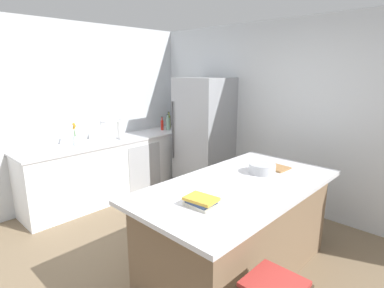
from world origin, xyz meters
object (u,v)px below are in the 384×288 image
at_px(hot_sauce_bottle, 162,125).
at_px(mixing_bowl, 262,168).
at_px(refrigerator, 204,136).
at_px(whiskey_bottle, 176,121).
at_px(sink_faucet, 102,130).
at_px(cutting_board, 273,167).
at_px(olive_oil_bottle, 169,121).
at_px(cookbook_stack, 201,202).
at_px(kitchen_island, 238,228).
at_px(paper_towel_roll, 121,130).
at_px(flower_vase, 75,138).
at_px(gin_bottle, 168,123).

relative_size(hot_sauce_bottle, mixing_bowl, 0.86).
bearing_deg(refrigerator, whiskey_bottle, 169.40).
bearing_deg(sink_faucet, mixing_bowl, 7.93).
xyz_separation_m(whiskey_bottle, cutting_board, (2.43, -0.86, -0.11)).
bearing_deg(refrigerator, mixing_bowl, -30.10).
distance_m(olive_oil_bottle, cookbook_stack, 3.28).
distance_m(kitchen_island, cookbook_stack, 0.77).
bearing_deg(paper_towel_roll, whiskey_bottle, 91.30).
height_order(cookbook_stack, cutting_board, cookbook_stack).
xyz_separation_m(flower_vase, mixing_bowl, (2.48, 0.78, -0.05)).
bearing_deg(paper_towel_roll, flower_vase, -95.98).
distance_m(sink_faucet, olive_oil_bottle, 1.35).
bearing_deg(gin_bottle, paper_towel_roll, -88.73).
relative_size(flower_vase, paper_towel_roll, 1.03).
distance_m(paper_towel_roll, gin_bottle, 0.98).
bearing_deg(flower_vase, refrigerator, 63.56).
bearing_deg(cutting_board, cookbook_stack, -86.29).
bearing_deg(kitchen_island, paper_towel_roll, 172.46).
distance_m(sink_faucet, whiskey_bottle, 1.45).
xyz_separation_m(refrigerator, cookbook_stack, (1.70, -1.95, 0.04)).
distance_m(paper_towel_roll, olive_oil_bottle, 1.09).
distance_m(gin_bottle, mixing_bowl, 2.59).
xyz_separation_m(hot_sauce_bottle, cookbook_stack, (2.55, -1.81, -0.05)).
distance_m(refrigerator, cutting_board, 1.77).
bearing_deg(cutting_board, olive_oil_bottle, 163.10).
height_order(refrigerator, cutting_board, refrigerator).
bearing_deg(cookbook_stack, refrigerator, 131.09).
distance_m(kitchen_island, cutting_board, 0.79).
bearing_deg(sink_faucet, gin_bottle, 86.54).
height_order(whiskey_bottle, cookbook_stack, whiskey_bottle).
relative_size(olive_oil_bottle, hot_sauce_bottle, 1.27).
height_order(kitchen_island, cookbook_stack, cookbook_stack).
bearing_deg(mixing_bowl, cutting_board, 91.48).
distance_m(whiskey_bottle, gin_bottle, 0.20).
distance_m(paper_towel_roll, mixing_bowl, 2.41).
bearing_deg(gin_bottle, sink_faucet, -93.46).
xyz_separation_m(sink_faucet, cookbook_stack, (2.58, -0.66, -0.12)).
xyz_separation_m(kitchen_island, gin_bottle, (-2.45, 1.30, 0.56)).
bearing_deg(sink_faucet, kitchen_island, -1.42).
relative_size(kitchen_island, refrigerator, 1.14).
bearing_deg(olive_oil_bottle, cookbook_stack, -37.68).
bearing_deg(refrigerator, hot_sauce_bottle, -170.47).
distance_m(paper_towel_roll, hot_sauce_bottle, 0.89).
distance_m(kitchen_island, refrigerator, 2.18).
bearing_deg(mixing_bowl, refrigerator, 149.90).
bearing_deg(whiskey_bottle, paper_towel_roll, -88.70).
bearing_deg(kitchen_island, gin_bottle, 151.98).
relative_size(paper_towel_roll, hot_sauce_bottle, 1.33).
bearing_deg(cookbook_stack, flower_vase, 174.95).
distance_m(cookbook_stack, mixing_bowl, 1.01).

